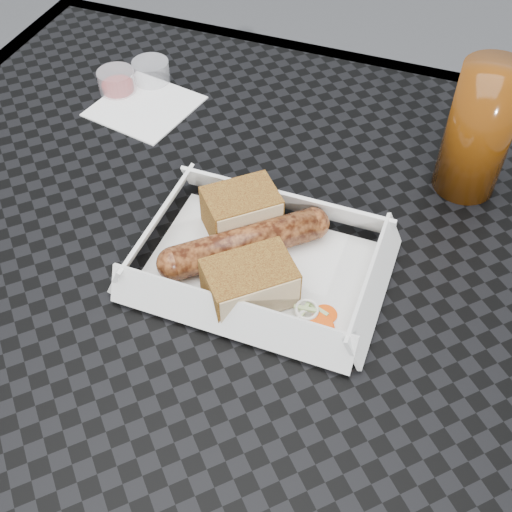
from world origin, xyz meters
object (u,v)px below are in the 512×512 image
(bratwurst, at_px, (245,243))
(drink_glass, at_px, (479,131))
(patio_table, at_px, (189,263))
(food_tray, at_px, (259,267))

(bratwurst, distance_m, drink_glass, 0.28)
(patio_table, bearing_deg, drink_glass, 30.33)
(patio_table, height_order, food_tray, food_tray)
(food_tray, height_order, drink_glass, drink_glass)
(food_tray, height_order, bratwurst, bratwurst)
(patio_table, relative_size, bratwurst, 5.42)
(food_tray, distance_m, bratwurst, 0.03)
(bratwurst, height_order, drink_glass, drink_glass)
(patio_table, relative_size, food_tray, 3.64)
(patio_table, xyz_separation_m, food_tray, (0.10, -0.04, 0.08))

